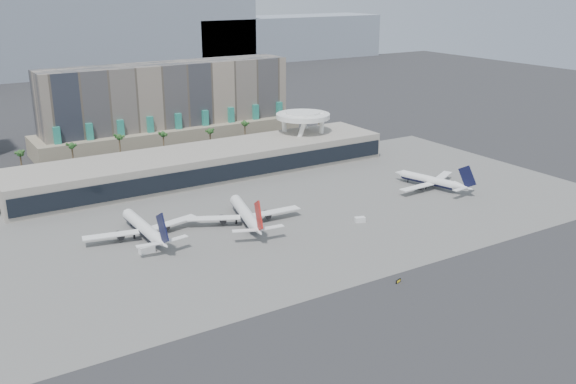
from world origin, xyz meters
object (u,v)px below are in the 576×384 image
taxiway_sign (398,281)px  airliner_centre (246,214)px  airliner_right (431,181)px  service_vehicle_a (147,249)px  service_vehicle_b (360,220)px  airliner_left (144,227)px

taxiway_sign → airliner_centre: bearing=85.7°
airliner_right → service_vehicle_a: size_ratio=7.60×
airliner_right → service_vehicle_b: (-49.42, -15.56, -2.35)m
airliner_centre → airliner_left: bearing=-176.5°
airliner_right → taxiway_sign: airliner_right is taller
airliner_centre → taxiway_sign: 66.06m
airliner_right → service_vehicle_b: airliner_right is taller
service_vehicle_a → taxiway_sign: (53.74, -58.22, -0.68)m
service_vehicle_a → taxiway_sign: 79.23m
airliner_left → airliner_right: (119.96, -11.31, -0.33)m
airliner_left → service_vehicle_a: 13.50m
airliner_right → taxiway_sign: bearing=-154.9°
taxiway_sign → airliner_right: bearing=23.2°
airliner_left → airliner_centre: airliner_centre is taller
airliner_left → airliner_centre: (35.14, -6.68, 0.10)m
service_vehicle_a → taxiway_sign: service_vehicle_a is taller
airliner_centre → service_vehicle_a: airliner_centre is taller
airliner_right → service_vehicle_b: bearing=-177.9°
airliner_left → service_vehicle_b: (70.54, -26.87, -2.68)m
airliner_centre → service_vehicle_a: (-38.85, -6.07, -2.53)m
service_vehicle_b → taxiway_sign: size_ratio=1.61×
airliner_right → service_vehicle_a: bearing=165.3°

